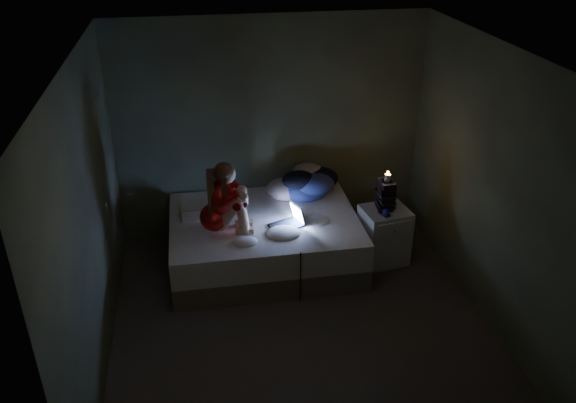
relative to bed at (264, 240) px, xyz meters
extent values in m
cube|color=#4F4441|center=(0.20, -1.10, -0.29)|extent=(3.60, 3.80, 0.02)
cube|color=silver|center=(0.20, -1.10, 2.33)|extent=(3.60, 3.80, 0.02)
cube|color=#373C2F|center=(0.20, 0.81, 1.02)|extent=(3.60, 0.02, 2.60)
cube|color=#373C2F|center=(0.20, -3.01, 1.02)|extent=(3.60, 0.02, 2.60)
cube|color=#373C2F|center=(-1.61, -1.10, 1.02)|extent=(0.02, 3.80, 2.60)
cube|color=#373C2F|center=(2.01, -1.10, 1.02)|extent=(0.02, 3.80, 2.60)
cube|color=white|center=(-0.66, 0.20, 0.35)|extent=(0.45, 0.32, 0.13)
cube|color=silver|center=(1.33, -0.20, 0.04)|extent=(0.55, 0.50, 0.65)
cylinder|color=beige|center=(1.32, -0.17, 0.77)|extent=(0.07, 0.07, 0.08)
cube|color=black|center=(1.26, -0.29, 0.38)|extent=(0.10, 0.15, 0.01)
sphere|color=navy|center=(1.26, -0.32, 0.41)|extent=(0.08, 0.08, 0.08)
camera|label=1|loc=(-0.68, -5.49, 3.42)|focal=36.05mm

